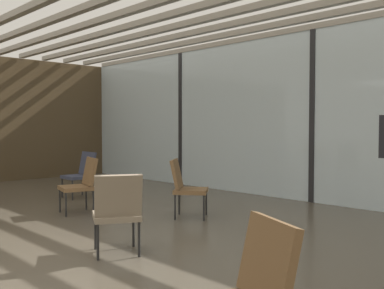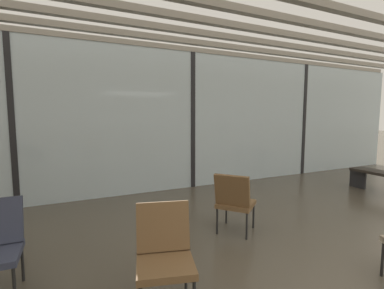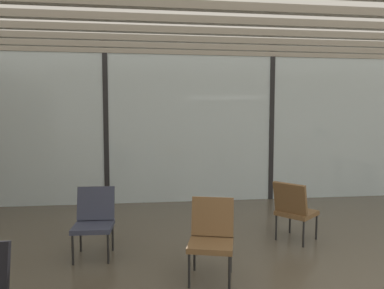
% 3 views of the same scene
% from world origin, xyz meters
% --- Properties ---
extents(glass_curtain_wall, '(14.00, 0.08, 3.08)m').
position_xyz_m(glass_curtain_wall, '(0.00, 5.20, 1.54)').
color(glass_curtain_wall, silver).
rests_on(glass_curtain_wall, ground).
extents(window_mullion_0, '(0.10, 0.12, 3.08)m').
position_xyz_m(window_mullion_0, '(-3.50, 5.20, 1.54)').
color(window_mullion_0, black).
rests_on(window_mullion_0, ground).
extents(window_mullion_1, '(0.10, 0.12, 3.08)m').
position_xyz_m(window_mullion_1, '(0.00, 5.20, 1.54)').
color(window_mullion_1, black).
rests_on(window_mullion_1, ground).
extents(window_mullion_2, '(0.10, 0.12, 3.08)m').
position_xyz_m(window_mullion_2, '(3.50, 5.20, 1.54)').
color(window_mullion_2, black).
rests_on(window_mullion_2, ground).
extents(parked_airplane, '(13.16, 4.13, 4.13)m').
position_xyz_m(parked_airplane, '(-0.99, 9.47, 2.06)').
color(parked_airplane, silver).
rests_on(parked_airplane, ground).
extents(lounge_chair_3, '(0.71, 0.70, 0.87)m').
position_xyz_m(lounge_chair_3, '(-0.57, 2.61, 0.49)').
color(lounge_chair_3, brown).
rests_on(lounge_chair_3, ground).
extents(lounge_chair_5, '(0.60, 0.63, 0.87)m').
position_xyz_m(lounge_chair_5, '(-1.94, 1.67, 0.49)').
color(lounge_chair_5, brown).
rests_on(lounge_chair_5, ground).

